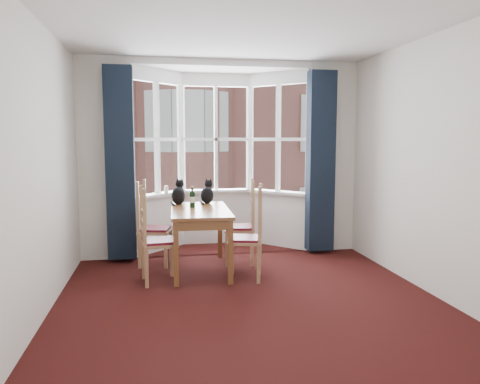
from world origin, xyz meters
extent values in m
plane|color=black|center=(0.00, 0.00, 0.00)|extent=(4.50, 4.50, 0.00)
plane|color=white|center=(0.00, 0.00, 2.80)|extent=(4.50, 4.50, 0.00)
plane|color=silver|center=(-2.00, 0.00, 1.40)|extent=(0.00, 4.50, 4.50)
plane|color=silver|center=(2.00, 0.00, 1.40)|extent=(0.00, 4.50, 4.50)
plane|color=silver|center=(0.00, -2.25, 1.40)|extent=(4.00, 0.00, 4.00)
cube|color=silver|center=(-1.65, 2.25, 1.40)|extent=(0.70, 0.12, 2.80)
cube|color=silver|center=(1.65, 2.25, 1.40)|extent=(0.70, 0.12, 2.80)
cube|color=black|center=(-1.42, 2.07, 1.35)|extent=(0.38, 0.22, 2.60)
cube|color=black|center=(1.42, 2.07, 1.35)|extent=(0.38, 0.22, 2.60)
cube|color=brown|center=(-0.40, 1.43, 0.78)|extent=(0.77, 1.38, 0.04)
cube|color=brown|center=(-0.73, 0.82, 0.38)|extent=(0.06, 0.06, 0.76)
cube|color=brown|center=(-0.69, 2.07, 0.38)|extent=(0.06, 0.06, 0.76)
cube|color=brown|center=(-0.11, 0.80, 0.38)|extent=(0.06, 0.06, 0.76)
cube|color=brown|center=(-0.07, 2.05, 0.38)|extent=(0.06, 0.06, 0.76)
cube|color=#A1754E|center=(-0.92, 1.02, 0.48)|extent=(0.45, 0.47, 0.06)
cube|color=#530E1A|center=(-0.92, 1.02, 0.49)|extent=(0.40, 0.42, 0.03)
cube|color=#A1754E|center=(-0.97, 1.79, 0.48)|extent=(0.48, 0.50, 0.06)
cube|color=#530E1A|center=(-0.97, 1.79, 0.49)|extent=(0.43, 0.45, 0.03)
cube|color=#A1754E|center=(0.10, 0.98, 0.48)|extent=(0.49, 0.50, 0.06)
cube|color=#530E1A|center=(0.10, 0.98, 0.49)|extent=(0.44, 0.46, 0.03)
cube|color=#A1754E|center=(0.16, 1.71, 0.48)|extent=(0.46, 0.48, 0.06)
cube|color=#530E1A|center=(0.16, 1.71, 0.49)|extent=(0.42, 0.43, 0.03)
ellipsoid|color=black|center=(-0.65, 1.92, 0.91)|extent=(0.25, 0.29, 0.24)
sphere|color=black|center=(-0.63, 2.00, 1.07)|extent=(0.14, 0.14, 0.11)
cone|color=black|center=(-0.66, 2.01, 1.12)|extent=(0.05, 0.05, 0.05)
cone|color=black|center=(-0.60, 1.99, 1.12)|extent=(0.05, 0.05, 0.05)
ellipsoid|color=black|center=(-0.26, 1.94, 0.91)|extent=(0.25, 0.28, 0.23)
sphere|color=black|center=(-0.23, 2.02, 1.06)|extent=(0.14, 0.14, 0.11)
cone|color=black|center=(-0.26, 2.03, 1.11)|extent=(0.05, 0.05, 0.05)
cone|color=black|center=(-0.20, 2.01, 1.11)|extent=(0.05, 0.05, 0.05)
cylinder|color=black|center=(-0.49, 1.58, 0.90)|extent=(0.07, 0.07, 0.20)
sphere|color=black|center=(-0.49, 1.58, 0.99)|extent=(0.06, 0.06, 0.06)
cylinder|color=black|center=(-0.49, 1.58, 1.03)|extent=(0.03, 0.03, 0.09)
cylinder|color=gold|center=(-0.49, 1.58, 1.07)|extent=(0.03, 0.03, 0.02)
cylinder|color=silver|center=(-0.49, 1.58, 0.90)|extent=(0.07, 0.07, 0.08)
cylinder|color=white|center=(-0.80, 2.60, 0.93)|extent=(0.06, 0.06, 0.11)
plane|color=#333335|center=(0.00, 32.25, -6.00)|extent=(80.00, 80.00, 0.00)
cube|color=#995B4F|center=(0.00, 14.25, 1.00)|extent=(18.00, 6.00, 14.00)
cylinder|color=#995B4F|center=(0.00, 11.25, 1.00)|extent=(3.20, 3.20, 14.00)
camera|label=1|loc=(-0.92, -4.44, 1.69)|focal=35.00mm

